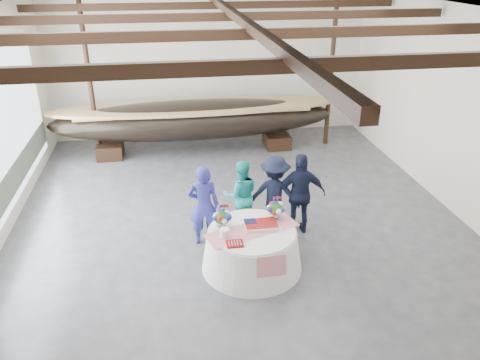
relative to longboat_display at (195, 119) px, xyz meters
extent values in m
cube|color=#3D3D42|center=(0.64, -4.46, -1.01)|extent=(10.00, 12.00, 0.01)
cube|color=silver|center=(0.64, 1.54, 1.24)|extent=(10.00, 0.02, 4.50)
cube|color=silver|center=(0.64, -10.46, 1.24)|extent=(10.00, 0.02, 4.50)
cube|color=silver|center=(5.64, -4.46, 1.24)|extent=(0.02, 12.00, 4.50)
cube|color=white|center=(0.64, -4.46, 3.49)|extent=(10.00, 12.00, 0.01)
cube|color=black|center=(0.64, -7.96, 3.24)|extent=(9.80, 0.12, 0.18)
cube|color=black|center=(0.64, -5.46, 3.24)|extent=(9.80, 0.12, 0.18)
cube|color=black|center=(0.64, -2.96, 3.24)|extent=(9.80, 0.12, 0.18)
cube|color=black|center=(0.64, -0.46, 3.24)|extent=(9.80, 0.12, 0.18)
cube|color=black|center=(0.64, -4.46, 3.37)|extent=(0.15, 11.76, 0.15)
cylinder|color=black|center=(-2.86, 0.00, 1.24)|extent=(0.14, 0.14, 4.50)
cylinder|color=black|center=(4.14, 0.00, 1.24)|extent=(0.14, 0.14, 4.50)
cube|color=silver|center=(-4.31, -3.46, 0.99)|extent=(0.02, 7.00, 3.20)
cube|color=#596654|center=(-4.30, -3.46, -0.11)|extent=(0.02, 7.00, 0.60)
cube|color=black|center=(-2.54, 0.00, -0.80)|extent=(0.74, 0.95, 0.42)
cube|color=black|center=(2.54, 0.00, -0.80)|extent=(0.74, 0.95, 0.42)
ellipsoid|color=black|center=(0.00, 0.00, -0.01)|extent=(8.48, 1.70, 1.17)
cube|color=#9E7A4C|center=(0.00, 0.00, 0.31)|extent=(6.78, 1.11, 0.06)
cone|color=silver|center=(0.61, -6.10, -0.62)|extent=(1.92, 1.92, 0.79)
cylinder|color=silver|center=(0.61, -6.10, -0.21)|extent=(1.63, 1.63, 0.04)
cube|color=red|center=(0.61, -6.10, -0.19)|extent=(1.86, 1.09, 0.01)
cube|color=white|center=(0.79, -6.01, -0.16)|extent=(0.60, 0.40, 0.07)
cylinder|color=white|center=(0.07, -6.25, -0.11)|extent=(0.18, 0.18, 0.17)
cylinder|color=white|center=(0.01, -5.78, -0.09)|extent=(0.18, 0.18, 0.21)
cube|color=maroon|center=(0.22, -6.52, -0.18)|extent=(0.30, 0.24, 0.03)
cone|color=silver|center=(1.11, -6.22, -0.13)|extent=(0.09, 0.09, 0.12)
imported|color=navy|center=(-0.20, -5.10, -0.14)|extent=(0.67, 0.46, 1.75)
imported|color=teal|center=(0.64, -4.64, -0.22)|extent=(0.79, 0.63, 1.59)
imported|color=black|center=(1.34, -4.80, -0.16)|extent=(1.25, 0.95, 1.71)
imported|color=black|center=(1.85, -4.99, -0.11)|extent=(1.09, 0.53, 1.81)
camera|label=1|loc=(-0.81, -13.39, 4.42)|focal=35.00mm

